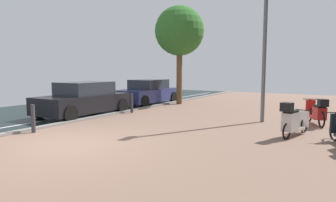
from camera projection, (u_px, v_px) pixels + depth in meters
The scene contains 9 objects.
ground at pixel (109, 154), 6.88m from camera, with size 21.00×40.00×0.13m.
scooter_near at pixel (293, 121), 8.43m from camera, with size 0.74×1.64×1.04m.
scooter_far at pixel (317, 112), 10.29m from camera, with size 0.91×1.72×0.97m.
parked_car_near at pixel (84, 100), 12.51m from camera, with size 1.93×3.99×1.39m.
parked_car_far at pixel (147, 93), 16.64m from camera, with size 1.90×3.96×1.35m.
lamp_post at pixel (265, 33), 10.59m from camera, with size 0.20×0.52×5.79m.
street_tree at pixel (180, 31), 16.26m from camera, with size 2.70×2.70×5.37m.
bollard_near at pixel (33, 119), 9.02m from camera, with size 0.12×0.12×0.86m.
bollard_far at pixel (132, 103), 13.21m from camera, with size 0.12×0.12×0.86m.
Camera 1 is at (6.00, -5.09, 1.90)m, focal length 31.87 mm.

